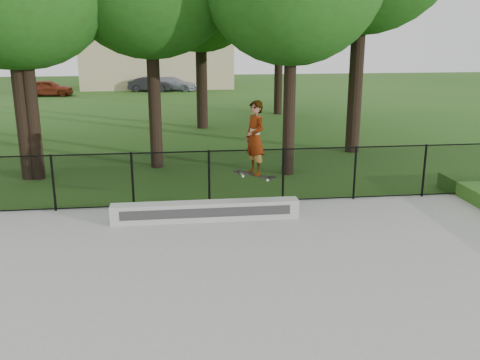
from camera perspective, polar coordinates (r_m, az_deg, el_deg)
The scene contains 9 objects.
ground at distance 9.04m, azimuth -0.56°, elevation -14.77°, with size 100.00×100.00×0.00m, color #265517.
concrete_slab at distance 9.02m, azimuth -0.56°, elevation -14.60°, with size 14.00×12.00×0.06m, color #959691.
grind_ledge at distance 13.18m, azimuth -3.67°, elevation -3.32°, with size 4.60×0.40×0.47m, color #A9AAA5.
car_a at distance 41.29m, azimuth -19.74°, elevation 9.24°, with size 1.37×3.38×1.16m, color maroon.
car_b at distance 42.40m, azimuth -9.51°, elevation 10.04°, with size 1.17×3.03×1.10m, color black.
car_c at distance 42.80m, azimuth -7.15°, elevation 10.16°, with size 1.50×3.39×1.07m, color #999FAE.
skater_airborne at distance 12.72m, azimuth 1.61°, elevation 4.38°, with size 0.82×0.76×1.97m.
chainlink_fence at distance 14.18m, azimuth -3.31°, elevation 0.25°, with size 16.06×0.06×1.50m.
distant_building at distance 45.82m, azimuth -8.73°, elevation 12.50°, with size 12.40×6.40×4.30m.
Camera 1 is at (-0.88, -7.74, 4.58)m, focal length 40.00 mm.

